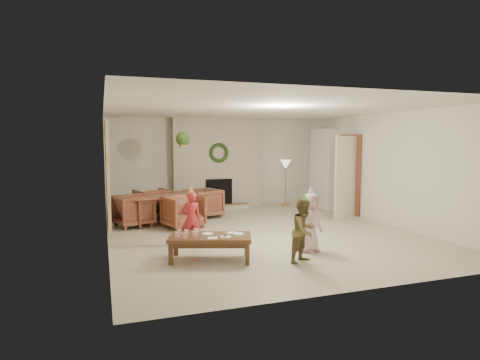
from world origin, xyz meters
name	(u,v)px	position (x,y,z in m)	size (l,w,h in m)	color
floor	(260,232)	(0.00, 0.00, 0.00)	(7.00, 7.00, 0.00)	#B7B29E
ceiling	(260,110)	(0.00, 0.00, 2.50)	(7.00, 7.00, 0.00)	white
wall_back	(215,163)	(0.00, 3.50, 1.25)	(7.00, 7.00, 0.00)	silver
wall_front	(366,192)	(0.00, -3.50, 1.25)	(7.00, 7.00, 0.00)	silver
wall_left	(106,176)	(-3.00, 0.00, 1.25)	(7.00, 7.00, 0.00)	silver
wall_right	(382,168)	(3.00, 0.00, 1.25)	(7.00, 7.00, 0.00)	silver
fireplace_mass	(217,163)	(0.00, 3.30, 1.25)	(2.50, 0.40, 2.50)	#532416
fireplace_hearth	(220,207)	(0.00, 2.95, 0.06)	(1.60, 0.30, 0.12)	brown
fireplace_firebox	(219,192)	(0.00, 3.12, 0.45)	(0.75, 0.12, 0.75)	black
fireplace_wreath	(219,153)	(0.00, 3.07, 1.55)	(0.54, 0.54, 0.10)	#1F3915
floor_lamp_base	(285,205)	(1.99, 3.00, 0.01)	(0.25, 0.25, 0.03)	gold
floor_lamp_post	(285,184)	(1.99, 3.00, 0.62)	(0.03, 0.03, 1.20)	gold
floor_lamp_shade	(286,164)	(1.99, 3.00, 1.20)	(0.32, 0.32, 0.27)	beige
bookshelf_carcass	(324,169)	(2.84, 2.30, 1.10)	(0.30, 1.00, 2.20)	white
bookshelf_shelf_a	(323,192)	(2.82, 2.30, 0.45)	(0.30, 0.92, 0.03)	white
bookshelf_shelf_b	(323,178)	(2.82, 2.30, 0.85)	(0.30, 0.92, 0.03)	white
bookshelf_shelf_c	(323,163)	(2.82, 2.30, 1.25)	(0.30, 0.92, 0.03)	white
bookshelf_shelf_d	(324,149)	(2.82, 2.30, 1.65)	(0.30, 0.92, 0.03)	white
books_row_lower	(325,187)	(2.80, 2.15, 0.59)	(0.20, 0.40, 0.24)	#B22921
books_row_mid	(322,172)	(2.80, 2.35, 0.99)	(0.20, 0.44, 0.24)	#245486
books_row_upper	(325,159)	(2.80, 2.20, 1.38)	(0.20, 0.36, 0.22)	#A39323
door_frame	(350,174)	(2.96, 1.20, 1.02)	(0.05, 0.86, 2.04)	brown
door_leaf	(346,177)	(2.58, 0.82, 1.00)	(0.05, 0.80, 2.00)	beige
curtain_panel	(108,175)	(-2.96, 0.20, 1.25)	(0.06, 1.20, 2.00)	beige
dining_table	(167,208)	(-1.67, 1.64, 0.32)	(1.80, 1.01, 0.63)	brown
dining_chair_near	(183,212)	(-1.43, 0.89, 0.35)	(0.75, 0.77, 0.70)	brown
dining_chair_far	(152,203)	(-1.91, 2.40, 0.35)	(0.75, 0.77, 0.70)	brown
dining_chair_left	(134,210)	(-2.43, 1.40, 0.35)	(0.75, 0.77, 0.70)	brown
dining_chair_right	(203,203)	(-0.72, 1.94, 0.35)	(0.75, 0.77, 0.70)	brown
hanging_plant_cord	(183,129)	(-1.30, 1.50, 2.15)	(0.01, 0.01, 0.70)	tan
hanging_plant_pot	(183,144)	(-1.30, 1.50, 1.80)	(0.16, 0.16, 0.12)	#B07438
hanging_plant_foliage	(183,139)	(-1.30, 1.50, 1.92)	(0.32, 0.32, 0.32)	#254416
coffee_table_top	(210,237)	(-1.48, -1.60, 0.36)	(1.28, 0.64, 0.06)	#56351C
coffee_table_apron	(210,242)	(-1.48, -1.60, 0.29)	(1.18, 0.54, 0.08)	#56351C
coffee_leg_fl	(171,254)	(-2.11, -1.67, 0.17)	(0.07, 0.07, 0.33)	#56351C
coffee_leg_fr	(247,254)	(-1.01, -2.04, 0.17)	(0.07, 0.07, 0.33)	#56351C
coffee_leg_bl	(176,245)	(-1.95, -1.17, 0.17)	(0.07, 0.07, 0.33)	#56351C
coffee_leg_br	(247,245)	(-0.85, -1.54, 0.17)	(0.07, 0.07, 0.33)	#56351C
cup_a	(178,235)	(-1.99, -1.59, 0.44)	(0.07, 0.07, 0.09)	white
cup_b	(179,232)	(-1.93, -1.40, 0.44)	(0.07, 0.07, 0.09)	white
cup_c	(185,236)	(-1.90, -1.67, 0.44)	(0.07, 0.07, 0.09)	white
cup_d	(186,233)	(-1.83, -1.49, 0.44)	(0.07, 0.07, 0.09)	white
cup_e	(194,234)	(-1.74, -1.64, 0.44)	(0.07, 0.07, 0.09)	white
cup_f	(196,232)	(-1.68, -1.46, 0.44)	(0.07, 0.07, 0.09)	white
plate_a	(208,233)	(-1.49, -1.48, 0.40)	(0.18, 0.18, 0.01)	white
plate_b	(226,237)	(-1.28, -1.78, 0.40)	(0.18, 0.18, 0.01)	white
plate_c	(238,234)	(-1.03, -1.65, 0.40)	(0.18, 0.18, 0.01)	white
food_scoop	(226,234)	(-1.28, -1.78, 0.44)	(0.07, 0.07, 0.07)	tan
napkin_left	(213,238)	(-1.49, -1.79, 0.40)	(0.15, 0.15, 0.01)	#FFBBCE
napkin_right	(232,233)	(-1.10, -1.55, 0.40)	(0.15, 0.15, 0.01)	#FFBBCE
child_red	(191,219)	(-1.57, -0.60, 0.48)	(0.35, 0.23, 0.97)	#AA2428
party_hat_red	(191,190)	(-1.57, -0.60, 1.01)	(0.13, 0.13, 0.18)	#CACB43
child_plaid	(304,231)	(-0.13, -2.18, 0.49)	(0.48, 0.37, 0.99)	brown
party_hat_plaid	(305,197)	(-0.13, -2.18, 1.02)	(0.12, 0.12, 0.16)	#5CC655
child_pink	(311,222)	(0.25, -1.67, 0.50)	(0.49, 0.32, 1.00)	beige
party_hat_pink	(311,191)	(0.25, -1.67, 1.04)	(0.13, 0.13, 0.18)	silver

